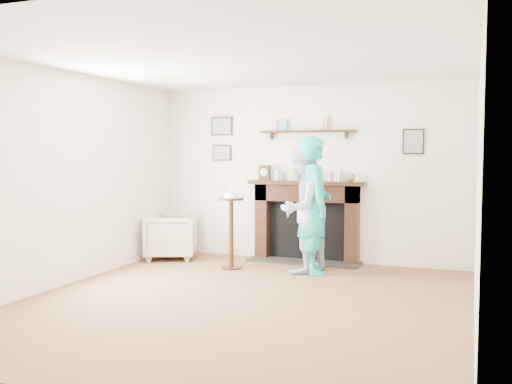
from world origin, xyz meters
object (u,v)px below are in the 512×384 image
at_px(man, 301,272).
at_px(pedestal_table, 231,219).
at_px(armchair, 172,258).
at_px(woman, 314,273).

relative_size(man, pedestal_table, 1.49).
relative_size(armchair, pedestal_table, 0.66).
distance_m(man, woman, 0.17).
distance_m(man, pedestal_table, 1.16).
bearing_deg(man, armchair, -80.54).
bearing_deg(armchair, pedestal_table, -129.00).
xyz_separation_m(armchair, man, (2.04, -0.24, 0.00)).
distance_m(armchair, pedestal_table, 1.33).
bearing_deg(pedestal_table, woman, 5.46).
height_order(armchair, woman, woman).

